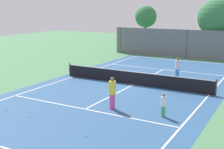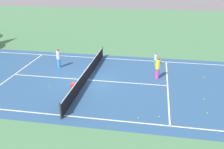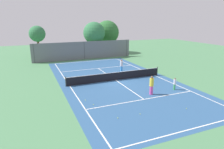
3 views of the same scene
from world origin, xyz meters
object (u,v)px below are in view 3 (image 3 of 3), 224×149
Objects in this scene: tennis_ball_2 at (186,108)px; tennis_ball_3 at (118,118)px; player_1 at (152,85)px; tennis_ball_5 at (81,68)px; player_0 at (121,66)px; tennis_ball_4 at (95,76)px; tennis_ball_1 at (93,105)px; tennis_ball_6 at (140,114)px; player_2 at (175,84)px; ball_crate at (101,79)px; tennis_ball_0 at (85,100)px.

tennis_ball_2 is 5.87m from tennis_ball_3.
player_1 is 13.57m from tennis_ball_5.
player_0 is 4.26m from tennis_ball_4.
player_0 is 11.42m from tennis_ball_1.
player_1 is 28.03× the size of tennis_ball_5.
tennis_ball_6 is (0.44, -16.30, 0.00)m from tennis_ball_5.
tennis_ball_5 is (-6.54, 12.85, -0.61)m from player_2.
player_2 reaches higher than tennis_ball_2.
tennis_ball_1 is at bearing 151.55° from tennis_ball_2.
player_2 is at bearing 62.51° from tennis_ball_2.
ball_crate is at bearing -84.28° from tennis_ball_5.
tennis_ball_0 and tennis_ball_6 have the same top height.
player_1 is 28.03× the size of tennis_ball_2.
player_2 reaches higher than tennis_ball_3.
player_2 is at bearing -52.37° from tennis_ball_4.
tennis_ball_2 is (-2.12, -4.08, -0.61)m from player_2.
tennis_ball_6 is (-6.10, -3.45, -0.61)m from player_2.
ball_crate is at bearing 115.07° from player_1.
player_2 reaches higher than tennis_ball_6.
tennis_ball_4 is (-6.05, 7.85, -0.61)m from player_2.
tennis_ball_2 is at bearing -71.76° from tennis_ball_4.
tennis_ball_4 is 5.03m from tennis_ball_5.
ball_crate is 6.90× the size of tennis_ball_4.
player_0 is at bearing 10.66° from tennis_ball_4.
ball_crate is at bearing 134.35° from player_2.
player_2 is 8.66m from tennis_ball_3.
player_2 is at bearing -45.65° from ball_crate.
tennis_ball_1 is (-3.04, -6.39, -0.15)m from ball_crate.
player_2 is 2.77× the size of ball_crate.
tennis_ball_5 is (-4.41, 16.93, 0.00)m from tennis_ball_2.
tennis_ball_3 and tennis_ball_6 have the same top height.
player_0 reaches higher than player_2.
ball_crate is 6.91m from tennis_ball_5.
player_1 is 1.46× the size of player_2.
ball_crate reaches higher than tennis_ball_4.
tennis_ball_0 is 1.00× the size of tennis_ball_1.
tennis_ball_5 is (2.72, 12.03, 0.00)m from tennis_ball_0.
player_1 is (-1.00, -8.82, 0.04)m from player_0.
tennis_ball_2 is 1.00× the size of tennis_ball_5.
tennis_ball_3 is at bearing 173.15° from tennis_ball_2.
tennis_ball_3 is 1.00× the size of tennis_ball_5.
player_1 is at bearing -64.93° from ball_crate.
ball_crate is (-2.89, 6.18, -0.77)m from player_1.
tennis_ball_4 is at bearing 127.63° from player_2.
tennis_ball_1 is at bearing -73.42° from tennis_ball_0.
tennis_ball_0 is at bearing -102.72° from tennis_ball_5.
tennis_ball_6 is at bearing -90.23° from tennis_ball_4.
tennis_ball_2 is 1.00× the size of tennis_ball_6.
tennis_ball_2 is 17.50m from tennis_ball_5.
tennis_ball_3 is at bearing -99.57° from tennis_ball_4.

